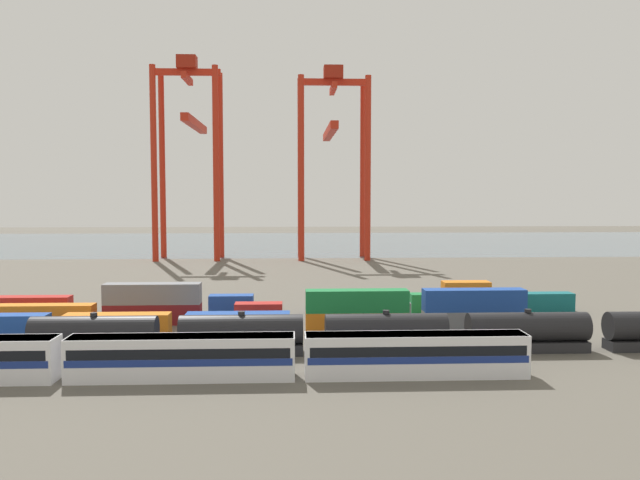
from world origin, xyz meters
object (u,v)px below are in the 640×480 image
(freight_tank_row, at_px, (386,333))
(shipping_container_18, at_px, (231,304))
(shipping_container_20, at_px, (432,303))
(gantry_crane_central, at_px, (332,145))
(shipping_container_2, at_px, (118,325))
(shipping_container_14, at_px, (466,311))
(gantry_crane_west, at_px, (190,140))
(passenger_train, at_px, (182,355))

(freight_tank_row, bearing_deg, shipping_container_18, 128.21)
(shipping_container_20, distance_m, gantry_crane_central, 84.48)
(shipping_container_2, relative_size, gantry_crane_central, 0.25)
(shipping_container_20, bearing_deg, shipping_container_18, 180.00)
(shipping_container_18, relative_size, gantry_crane_central, 0.12)
(freight_tank_row, xyz_separation_m, shipping_container_2, (-29.99, 9.48, -0.82))
(shipping_container_14, bearing_deg, gantry_crane_west, 119.52)
(gantry_crane_central, bearing_deg, shipping_container_2, -108.47)
(gantry_crane_west, distance_m, gantry_crane_central, 36.63)
(passenger_train, relative_size, shipping_container_14, 10.25)
(shipping_container_18, height_order, gantry_crane_west, gantry_crane_west)
(shipping_container_2, relative_size, shipping_container_14, 2.00)
(shipping_container_2, height_order, gantry_crane_central, gantry_crane_central)
(shipping_container_20, xyz_separation_m, gantry_crane_west, (-45.45, 78.76, 28.98))
(shipping_container_14, distance_m, shipping_container_18, 31.57)
(passenger_train, relative_size, shipping_container_2, 5.11)
(gantry_crane_west, bearing_deg, shipping_container_20, -60.01)
(shipping_container_18, bearing_deg, gantry_crane_west, 102.58)
(freight_tank_row, relative_size, gantry_crane_west, 1.42)
(shipping_container_14, bearing_deg, gantry_crane_central, 97.82)
(passenger_train, relative_size, shipping_container_20, 10.25)
(gantry_crane_west, bearing_deg, freight_tank_row, -70.69)
(passenger_train, relative_size, gantry_crane_west, 1.21)
(passenger_train, distance_m, gantry_crane_west, 115.09)
(shipping_container_18, bearing_deg, passenger_train, -92.63)
(passenger_train, bearing_deg, gantry_crane_central, 79.53)
(shipping_container_2, xyz_separation_m, gantry_crane_central, (30.97, 92.71, 27.91))
(passenger_train, bearing_deg, shipping_container_2, 119.91)
(shipping_container_14, relative_size, shipping_container_18, 1.00)
(passenger_train, bearing_deg, gantry_crane_west, 98.30)
(passenger_train, height_order, shipping_container_14, passenger_train)
(passenger_train, bearing_deg, shipping_container_18, 87.37)
(freight_tank_row, distance_m, gantry_crane_west, 111.38)
(shipping_container_14, relative_size, shipping_container_20, 1.00)
(shipping_container_18, relative_size, shipping_container_20, 1.00)
(freight_tank_row, height_order, gantry_crane_west, gantry_crane_west)
(passenger_train, distance_m, shipping_container_2, 21.02)
(gantry_crane_central, bearing_deg, gantry_crane_west, -179.24)
(gantry_crane_west, relative_size, gantry_crane_central, 1.04)
(freight_tank_row, relative_size, shipping_container_14, 11.96)
(shipping_container_2, height_order, gantry_crane_west, gantry_crane_west)
(gantry_crane_central, bearing_deg, shipping_container_20, -83.64)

